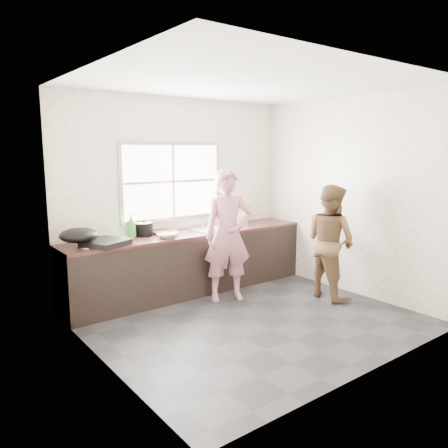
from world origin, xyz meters
TOP-DOWN VIEW (x-y plane):
  - floor at (0.00, 0.00)m, footprint 3.60×3.20m
  - ceiling at (0.00, 0.00)m, footprint 3.60×3.20m
  - wall_back at (0.00, 1.60)m, footprint 3.60×0.01m
  - wall_left at (-1.80, 0.00)m, footprint 0.01×3.20m
  - wall_right at (1.80, 0.00)m, footprint 0.01×3.20m
  - wall_front at (0.00, -1.60)m, footprint 3.60×0.01m
  - cabinet at (0.00, 1.29)m, footprint 3.60×0.62m
  - countertop at (0.00, 1.29)m, footprint 3.60×0.64m
  - sink at (0.35, 1.29)m, footprint 0.55×0.45m
  - faucet at (0.35, 1.49)m, footprint 0.02×0.02m
  - window_frame at (-0.10, 1.59)m, footprint 1.60×0.05m
  - window_glazing at (-0.10, 1.57)m, footprint 1.50×0.01m
  - woman at (0.23, 0.74)m, footprint 0.70×0.59m
  - person_side at (1.39, -0.02)m, footprint 0.63×0.78m
  - cutting_board at (-0.33, 1.44)m, footprint 0.43×0.43m
  - cleaver at (-0.34, 1.18)m, footprint 0.21×0.16m
  - bowl_mince at (-0.47, 1.13)m, footprint 0.27×0.27m
  - bowl_crabs at (0.80, 1.35)m, footprint 0.22×0.22m
  - bowl_held at (0.29, 1.19)m, footprint 0.23×0.23m
  - black_pot at (-0.64, 1.45)m, footprint 0.26×0.26m
  - plate_food at (-0.91, 1.40)m, footprint 0.25×0.25m
  - bottle_green at (-0.83, 1.40)m, footprint 0.15×0.15m
  - bottle_brown_tall at (-0.75, 1.52)m, footprint 0.10×0.10m
  - bottle_brown_short at (-0.59, 1.52)m, footprint 0.18×0.18m
  - glass_jar at (-0.77, 1.52)m, footprint 0.10×0.10m
  - burner at (-1.28, 1.17)m, footprint 0.60×0.60m
  - wok at (-1.56, 1.26)m, footprint 0.56×0.56m
  - dish_rack at (0.91, 1.46)m, footprint 0.38×0.29m
  - pot_lid_left at (-1.47, 1.24)m, footprint 0.32×0.32m
  - pot_lid_right at (-0.89, 1.52)m, footprint 0.32×0.32m

SIDE VIEW (x-z plane):
  - floor at x=0.00m, z-range -0.01..0.00m
  - cabinet at x=0.00m, z-range 0.00..0.82m
  - person_side at x=1.39m, z-range 0.00..1.54m
  - woman at x=0.23m, z-range 0.00..1.63m
  - countertop at x=0.00m, z-range 0.82..0.86m
  - sink at x=0.35m, z-range 0.85..0.88m
  - pot_lid_right at x=-0.89m, z-range 0.86..0.87m
  - pot_lid_left at x=-1.47m, z-range 0.86..0.87m
  - plate_food at x=-0.91m, z-range 0.86..0.88m
  - cutting_board at x=-0.33m, z-range 0.86..0.90m
  - bowl_mince at x=-0.47m, z-range 0.86..0.92m
  - bowl_held at x=0.29m, z-range 0.86..0.92m
  - bowl_crabs at x=0.80m, z-range 0.86..0.93m
  - burner at x=-1.28m, z-range 0.86..0.93m
  - cleaver at x=-0.34m, z-range 0.90..0.91m
  - glass_jar at x=-0.77m, z-range 0.86..0.97m
  - black_pot at x=-0.64m, z-range 0.86..1.04m
  - bottle_brown_tall at x=-0.75m, z-range 0.86..1.04m
  - bottle_brown_short at x=-0.59m, z-range 0.86..1.05m
  - dish_rack at x=0.91m, z-range 0.86..1.12m
  - wok at x=-1.56m, z-range 0.92..1.09m
  - faucet at x=0.35m, z-range 0.86..1.16m
  - bottle_green at x=-0.83m, z-range 0.86..1.17m
  - wall_back at x=0.00m, z-range 0.00..2.70m
  - wall_left at x=-1.80m, z-range 0.00..2.70m
  - wall_right at x=1.80m, z-range 0.00..2.70m
  - wall_front at x=0.00m, z-range 0.00..2.70m
  - window_glazing at x=-0.10m, z-range 1.05..2.05m
  - window_frame at x=-0.10m, z-range 1.00..2.10m
  - ceiling at x=0.00m, z-range 2.70..2.71m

